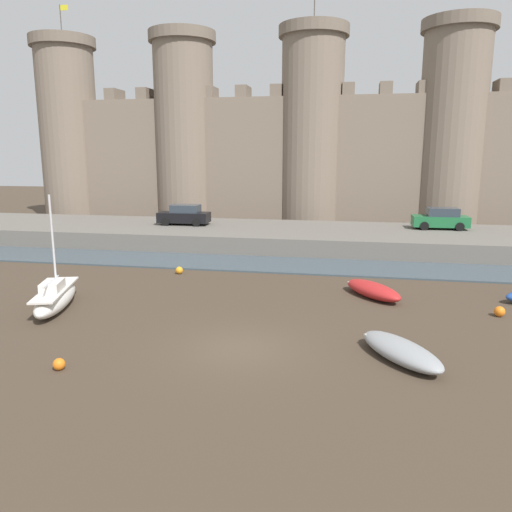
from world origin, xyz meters
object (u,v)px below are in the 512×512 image
at_px(rowboat_midflat_centre, 401,350).
at_px(mooring_buoy_near_shore, 59,364).
at_px(mooring_buoy_off_centre, 500,312).
at_px(car_quay_centre_west, 441,219).
at_px(sailboat_midflat_right, 56,297).
at_px(mooring_buoy_near_channel, 179,270).
at_px(rowboat_near_channel_left, 373,290).
at_px(car_quay_west, 184,215).

relative_size(rowboat_midflat_centre, mooring_buoy_near_shore, 9.81).
xyz_separation_m(mooring_buoy_off_centre, mooring_buoy_near_shore, (-15.81, -8.54, -0.03)).
bearing_deg(car_quay_centre_west, sailboat_midflat_right, -134.87).
bearing_deg(mooring_buoy_near_channel, mooring_buoy_off_centre, -16.70).
height_order(mooring_buoy_off_centre, mooring_buoy_near_shore, mooring_buoy_off_centre).
bearing_deg(rowboat_near_channel_left, mooring_buoy_near_shore, -134.79).
xyz_separation_m(mooring_buoy_near_channel, mooring_buoy_near_shore, (0.55, -13.45, -0.02)).
bearing_deg(mooring_buoy_off_centre, mooring_buoy_near_channel, 163.30).
height_order(rowboat_midflat_centre, sailboat_midflat_right, sailboat_midflat_right).
bearing_deg(rowboat_midflat_centre, car_quay_west, 124.84).
distance_m(rowboat_midflat_centre, rowboat_near_channel_left, 7.71).
xyz_separation_m(mooring_buoy_near_channel, car_quay_west, (-3.37, 11.06, 1.86)).
relative_size(sailboat_midflat_right, mooring_buoy_near_channel, 11.99).
bearing_deg(car_quay_west, mooring_buoy_near_shore, -80.92).
relative_size(rowboat_near_channel_left, car_quay_centre_west, 0.90).
bearing_deg(car_quay_centre_west, rowboat_near_channel_left, -110.06).
relative_size(rowboat_near_channel_left, car_quay_west, 0.90).
relative_size(rowboat_near_channel_left, mooring_buoy_near_channel, 8.62).
distance_m(rowboat_near_channel_left, car_quay_west, 20.11).
distance_m(sailboat_midflat_right, rowboat_near_channel_left, 15.04).
xyz_separation_m(rowboat_midflat_centre, car_quay_centre_west, (4.95, 22.99, 1.72)).
distance_m(car_quay_centre_west, car_quay_west, 20.04).
bearing_deg(car_quay_west, mooring_buoy_off_centre, -38.98).
bearing_deg(mooring_buoy_off_centre, sailboat_midflat_right, -172.34).
bearing_deg(mooring_buoy_off_centre, rowboat_near_channel_left, 159.08).
height_order(mooring_buoy_off_centre, car_quay_centre_west, car_quay_centre_west).
relative_size(mooring_buoy_near_shore, car_quay_centre_west, 0.10).
distance_m(rowboat_near_channel_left, mooring_buoy_near_shore, 14.90).
distance_m(rowboat_midflat_centre, car_quay_west, 26.39).
xyz_separation_m(rowboat_near_channel_left, car_quay_west, (-14.41, 13.93, 1.70)).
xyz_separation_m(rowboat_midflat_centre, car_quay_west, (-15.04, 21.62, 1.72)).
relative_size(rowboat_near_channel_left, mooring_buoy_off_centre, 8.07).
bearing_deg(rowboat_near_channel_left, car_quay_centre_west, 69.94).
xyz_separation_m(rowboat_midflat_centre, sailboat_midflat_right, (-14.93, 3.01, 0.22)).
height_order(sailboat_midflat_right, rowboat_near_channel_left, sailboat_midflat_right).
height_order(rowboat_midflat_centre, car_quay_centre_west, car_quay_centre_west).
height_order(rowboat_midflat_centre, mooring_buoy_near_channel, rowboat_midflat_centre).
xyz_separation_m(rowboat_midflat_centre, mooring_buoy_near_channel, (-11.68, 10.56, -0.14)).
bearing_deg(sailboat_midflat_right, car_quay_centre_west, 45.13).
height_order(rowboat_midflat_centre, mooring_buoy_near_shore, rowboat_midflat_centre).
distance_m(mooring_buoy_near_shore, car_quay_west, 24.88).
relative_size(mooring_buoy_near_channel, mooring_buoy_near_shore, 1.08).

